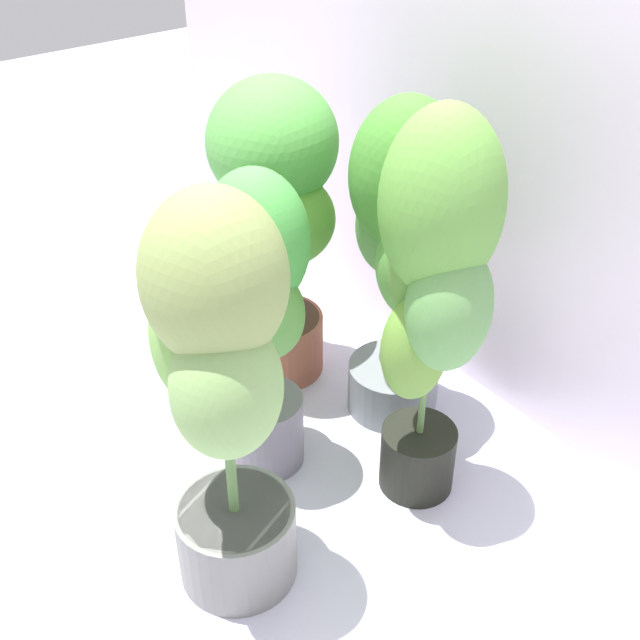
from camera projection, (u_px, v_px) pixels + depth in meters
name	position (u px, v px, depth m)	size (l,w,h in m)	color
ground_plane	(223.00, 479.00, 2.19)	(8.00, 8.00, 0.00)	silver
mylar_back_wall	(489.00, 49.00, 2.04)	(3.20, 0.01, 2.00)	silver
potted_plant_back_right	(435.00, 278.00, 1.80)	(0.38, 0.38, 1.05)	black
potted_plant_back_center	(404.00, 239.00, 2.11)	(0.42, 0.40, 0.95)	slate
potted_plant_front_right	(221.00, 376.00, 1.62)	(0.45, 0.36, 1.00)	gray
potted_plant_center	(256.00, 302.00, 1.97)	(0.39, 0.33, 0.86)	slate
potted_plant_back_left	(273.00, 206.00, 2.26)	(0.52, 0.52, 0.94)	#9B553D
nutrient_bottle	(193.00, 344.00, 2.49)	(0.09, 0.09, 0.25)	#BB5121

